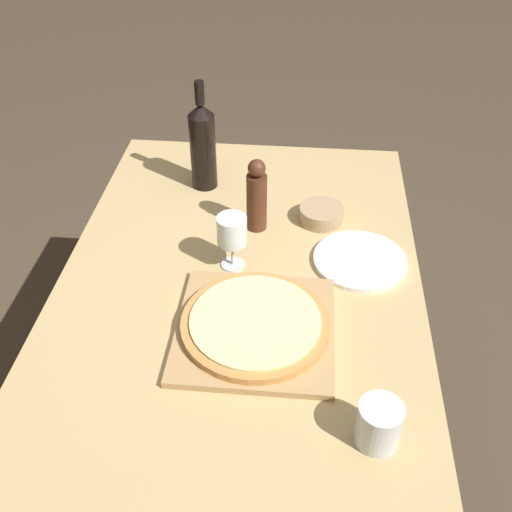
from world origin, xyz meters
TOP-DOWN VIEW (x-y plane):
  - ground_plane at (0.00, 0.00)m, footprint 12.00×12.00m
  - dining_table at (0.00, 0.00)m, footprint 0.92×1.42m
  - cutting_board at (0.06, -0.17)m, footprint 0.36×0.36m
  - pizza at (0.06, -0.17)m, footprint 0.34×0.34m
  - wine_bottle at (-0.16, 0.44)m, footprint 0.08×0.08m
  - pepper_mill at (0.02, 0.24)m, footprint 0.06×0.06m
  - wine_glass at (-0.02, 0.07)m, footprint 0.08×0.08m
  - small_bowl at (0.20, 0.29)m, footprint 0.13×0.13m
  - drinking_tumbler at (0.32, -0.43)m, footprint 0.09×0.09m
  - dinner_plate at (0.31, 0.11)m, footprint 0.25×0.25m

SIDE VIEW (x-z plane):
  - ground_plane at x=0.00m, z-range 0.00..0.00m
  - dining_table at x=0.00m, z-range 0.28..1.02m
  - dinner_plate at x=0.31m, z-range 0.74..0.76m
  - cutting_board at x=0.06m, z-range 0.74..0.76m
  - small_bowl at x=0.20m, z-range 0.74..0.79m
  - pizza at x=0.06m, z-range 0.76..0.78m
  - drinking_tumbler at x=0.32m, z-range 0.74..0.84m
  - pepper_mill at x=0.02m, z-range 0.74..0.95m
  - wine_glass at x=-0.02m, z-range 0.77..0.93m
  - wine_bottle at x=-0.16m, z-range 0.71..1.05m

